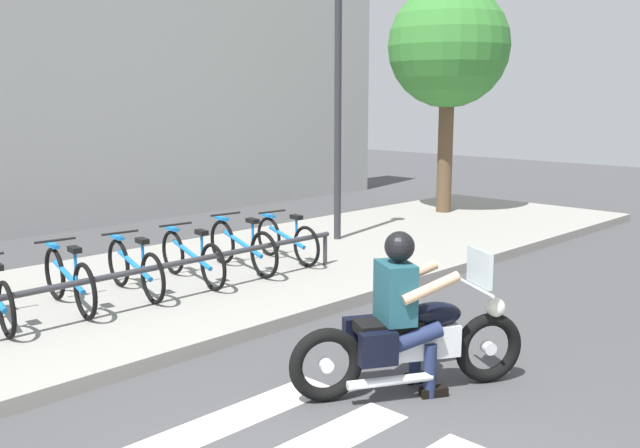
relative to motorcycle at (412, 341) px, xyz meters
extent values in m
cube|color=gray|center=(-1.79, 4.21, -0.39)|extent=(24.00, 4.40, 0.15)
cube|color=white|center=(-1.83, 0.69, -0.46)|extent=(2.80, 0.40, 0.01)
torus|color=black|center=(0.66, -0.37, -0.14)|extent=(0.62, 0.42, 0.65)
cylinder|color=silver|center=(0.66, -0.37, -0.14)|extent=(0.15, 0.14, 0.12)
torus|color=black|center=(-0.67, 0.39, -0.14)|extent=(0.62, 0.42, 0.65)
cylinder|color=silver|center=(-0.67, 0.39, -0.14)|extent=(0.15, 0.14, 0.12)
cube|color=silver|center=(-0.01, 0.01, 0.00)|extent=(0.87, 0.66, 0.28)
ellipsoid|color=black|center=(0.18, -0.10, 0.22)|extent=(0.59, 0.50, 0.22)
cube|color=black|center=(-0.19, 0.11, 0.15)|extent=(0.63, 0.52, 0.10)
cube|color=black|center=(-0.23, 0.39, 0.04)|extent=(0.34, 0.26, 0.28)
cube|color=black|center=(-0.45, 0.00, 0.04)|extent=(0.34, 0.26, 0.28)
cylinder|color=silver|center=(0.53, -0.30, 0.44)|extent=(0.33, 0.55, 0.03)
sphere|color=white|center=(0.70, -0.40, 0.24)|extent=(0.18, 0.18, 0.18)
cube|color=silver|center=(0.55, -0.31, 0.62)|extent=(0.23, 0.37, 0.32)
cylinder|color=silver|center=(-0.32, -0.02, -0.27)|extent=(0.70, 0.45, 0.08)
cube|color=#1E4C59|center=(-0.14, 0.08, 0.45)|extent=(0.42, 0.48, 0.52)
sphere|color=black|center=(-0.11, 0.07, 0.85)|extent=(0.26, 0.26, 0.26)
cylinder|color=tan|center=(0.17, 0.16, 0.53)|extent=(0.50, 0.34, 0.26)
cylinder|color=tan|center=(-0.05, -0.22, 0.53)|extent=(0.50, 0.34, 0.26)
cylinder|color=#1E284C|center=(0.07, 0.15, 0.09)|extent=(0.45, 0.34, 0.24)
cylinder|color=#1E284C|center=(0.18, 0.09, -0.23)|extent=(0.11, 0.11, 0.48)
cube|color=black|center=(0.21, 0.07, -0.42)|extent=(0.26, 0.21, 0.08)
cylinder|color=#1E284C|center=(-0.09, -0.13, 0.09)|extent=(0.45, 0.34, 0.24)
cylinder|color=#1E284C|center=(0.02, -0.19, -0.23)|extent=(0.11, 0.11, 0.48)
cube|color=black|center=(0.05, -0.21, -0.42)|extent=(0.26, 0.21, 0.08)
torus|color=black|center=(-2.11, 3.49, -0.01)|extent=(0.12, 0.60, 0.60)
torus|color=black|center=(-1.14, 4.48, 0.01)|extent=(0.13, 0.64, 0.64)
torus|color=black|center=(-1.26, 3.49, 0.01)|extent=(0.13, 0.64, 0.64)
cylinder|color=blue|center=(-1.20, 3.98, 0.08)|extent=(0.17, 0.89, 0.25)
cylinder|color=blue|center=(-1.23, 3.74, 0.24)|extent=(0.04, 0.04, 0.39)
cube|color=black|center=(-1.23, 3.74, 0.44)|extent=(0.12, 0.21, 0.06)
cylinder|color=black|center=(-1.15, 4.38, 0.44)|extent=(0.48, 0.09, 0.03)
cube|color=blue|center=(-1.14, 4.48, 0.36)|extent=(0.11, 0.29, 0.04)
torus|color=black|center=(-0.29, 4.48, 0.00)|extent=(0.12, 0.62, 0.62)
torus|color=black|center=(-0.41, 3.49, 0.00)|extent=(0.12, 0.62, 0.62)
cylinder|color=blue|center=(-0.35, 3.98, 0.06)|extent=(0.17, 0.90, 0.25)
cylinder|color=blue|center=(-0.38, 3.74, 0.22)|extent=(0.04, 0.04, 0.38)
cube|color=black|center=(-0.38, 3.74, 0.41)|extent=(0.12, 0.21, 0.06)
cylinder|color=black|center=(-0.30, 4.38, 0.41)|extent=(0.48, 0.09, 0.03)
cube|color=blue|center=(-0.29, 4.48, 0.34)|extent=(0.11, 0.29, 0.04)
torus|color=black|center=(0.56, 4.53, 0.00)|extent=(0.12, 0.61, 0.61)
torus|color=black|center=(0.43, 3.44, 0.00)|extent=(0.12, 0.61, 0.61)
cylinder|color=blue|center=(0.50, 3.98, 0.06)|extent=(0.18, 0.97, 0.26)
cylinder|color=blue|center=(0.47, 3.71, 0.22)|extent=(0.04, 0.04, 0.37)
cube|color=black|center=(0.47, 3.71, 0.40)|extent=(0.12, 0.21, 0.06)
cylinder|color=black|center=(0.55, 4.42, 0.40)|extent=(0.48, 0.09, 0.03)
cube|color=blue|center=(0.56, 4.53, 0.33)|extent=(0.11, 0.29, 0.04)
torus|color=black|center=(1.41, 4.52, 0.02)|extent=(0.13, 0.65, 0.65)
torus|color=black|center=(1.28, 3.45, 0.02)|extent=(0.13, 0.65, 0.65)
cylinder|color=blue|center=(1.35, 3.98, 0.08)|extent=(0.17, 0.97, 0.26)
cylinder|color=blue|center=(1.32, 3.72, 0.25)|extent=(0.04, 0.04, 0.40)
cube|color=black|center=(1.32, 3.72, 0.45)|extent=(0.12, 0.21, 0.06)
cylinder|color=black|center=(1.40, 4.42, 0.45)|extent=(0.48, 0.09, 0.03)
cube|color=blue|center=(1.41, 4.52, 0.37)|extent=(0.11, 0.29, 0.04)
torus|color=black|center=(2.25, 4.46, -0.01)|extent=(0.12, 0.60, 0.60)
torus|color=black|center=(2.14, 3.51, -0.01)|extent=(0.12, 0.60, 0.60)
cylinder|color=blue|center=(2.20, 3.98, 0.05)|extent=(0.16, 0.85, 0.24)
cylinder|color=blue|center=(2.17, 3.75, 0.21)|extent=(0.04, 0.04, 0.37)
cube|color=black|center=(2.17, 3.75, 0.39)|extent=(0.12, 0.21, 0.06)
cylinder|color=black|center=(2.24, 4.36, 0.39)|extent=(0.48, 0.09, 0.03)
cube|color=blue|center=(2.25, 4.46, 0.32)|extent=(0.11, 0.29, 0.04)
cylinder|color=#333338|center=(-0.78, 3.43, 0.14)|extent=(6.55, 0.07, 0.07)
cylinder|color=#333338|center=(2.45, 3.43, -0.09)|extent=(0.06, 0.06, 0.45)
cylinder|color=#2D2D33|center=(3.96, 4.61, 1.74)|extent=(0.12, 0.12, 4.40)
cylinder|color=brown|center=(7.72, 5.01, 0.90)|extent=(0.32, 0.32, 2.72)
sphere|color=#387F33|center=(7.72, 5.01, 3.14)|extent=(2.51, 2.51, 2.51)
camera|label=1|loc=(-4.72, -3.53, 2.09)|focal=39.34mm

